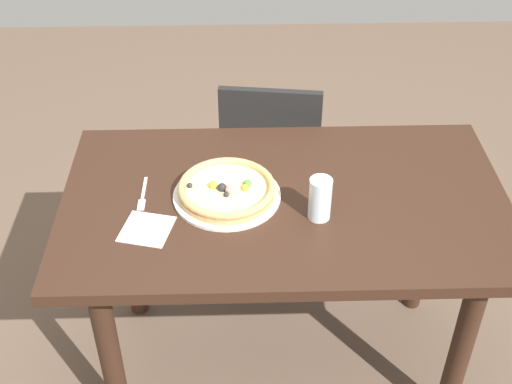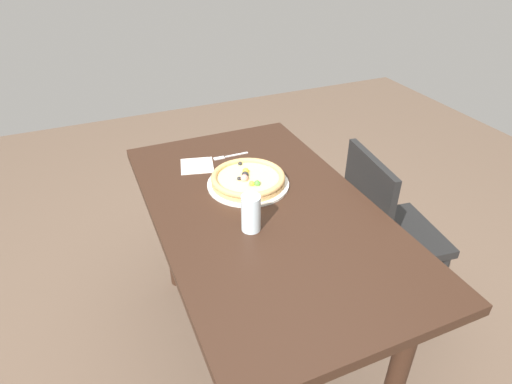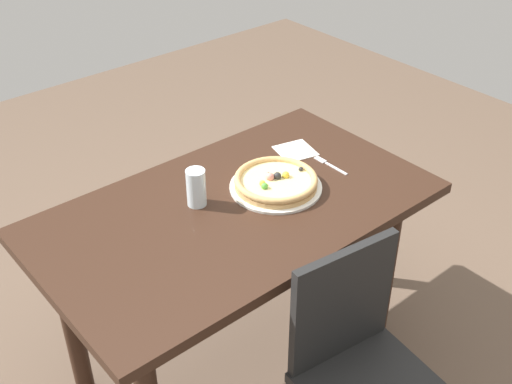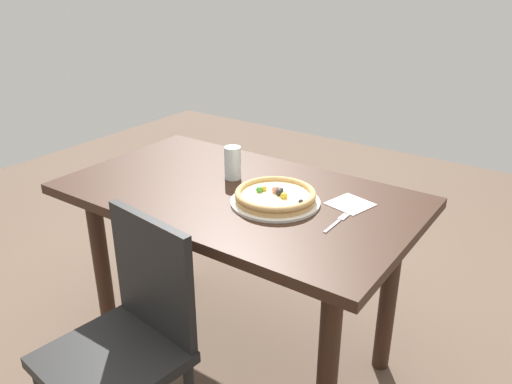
{
  "view_description": "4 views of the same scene",
  "coord_description": "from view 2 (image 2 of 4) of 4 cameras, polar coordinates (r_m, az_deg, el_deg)",
  "views": [
    {
      "loc": [
        0.14,
        1.64,
        2.09
      ],
      "look_at": [
        0.09,
        -0.0,
        0.8
      ],
      "focal_mm": 47.68,
      "sensor_mm": 36.0,
      "label": 1
    },
    {
      "loc": [
        -1.22,
        0.56,
        1.72
      ],
      "look_at": [
        0.09,
        -0.0,
        0.8
      ],
      "focal_mm": 30.48,
      "sensor_mm": 36.0,
      "label": 2
    },
    {
      "loc": [
        -1.12,
        -1.43,
        2.06
      ],
      "look_at": [
        0.09,
        -0.0,
        0.8
      ],
      "focal_mm": 45.0,
      "sensor_mm": 36.0,
      "label": 3
    },
    {
      "loc": [
        1.11,
        -1.47,
        1.59
      ],
      "look_at": [
        0.09,
        -0.0,
        0.8
      ],
      "focal_mm": 36.03,
      "sensor_mm": 36.0,
      "label": 4
    }
  ],
  "objects": [
    {
      "name": "ground_plane",
      "position": [
        2.18,
        0.89,
        -19.21
      ],
      "size": [
        6.0,
        6.0,
        0.0
      ],
      "primitive_type": "plane",
      "color": "brown"
    },
    {
      "name": "dining_table",
      "position": [
        1.71,
        1.08,
        -5.38
      ],
      "size": [
        1.39,
        0.8,
        0.78
      ],
      "color": "#331E14",
      "rests_on": "ground"
    },
    {
      "name": "chair_near",
      "position": [
        2.1,
        16.47,
        -4.82
      ],
      "size": [
        0.45,
        0.45,
        0.88
      ],
      "rotation": [
        0.0,
        0.0,
        3.01
      ],
      "color": "black",
      "rests_on": "ground"
    },
    {
      "name": "plate",
      "position": [
        1.77,
        -1.03,
        1.07
      ],
      "size": [
        0.33,
        0.33,
        0.01
      ],
      "primitive_type": "cylinder",
      "color": "silver",
      "rests_on": "dining_table"
    },
    {
      "name": "pizza",
      "position": [
        1.76,
        -1.05,
        1.77
      ],
      "size": [
        0.3,
        0.3,
        0.05
      ],
      "color": "tan",
      "rests_on": "plate"
    },
    {
      "name": "fork",
      "position": [
        1.99,
        -3.71,
        4.69
      ],
      "size": [
        0.02,
        0.17,
        0.0
      ],
      "rotation": [
        0.0,
        0.0,
        1.57
      ],
      "color": "silver",
      "rests_on": "dining_table"
    },
    {
      "name": "drinking_glass",
      "position": [
        1.5,
        -0.67,
        -2.8
      ],
      "size": [
        0.07,
        0.07,
        0.14
      ],
      "primitive_type": "cylinder",
      "color": "silver",
      "rests_on": "dining_table"
    },
    {
      "name": "napkin",
      "position": [
        1.93,
        -7.74,
        3.44
      ],
      "size": [
        0.17,
        0.17,
        0.0
      ],
      "primitive_type": "cube",
      "rotation": [
        0.0,
        0.0,
        -0.24
      ],
      "color": "white",
      "rests_on": "dining_table"
    }
  ]
}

